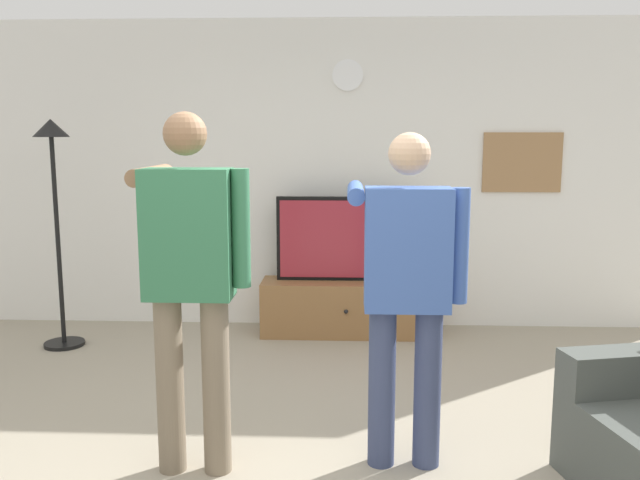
# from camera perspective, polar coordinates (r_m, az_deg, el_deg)

# --- Properties ---
(back_wall) EXTENTS (6.40, 0.10, 2.70)m
(back_wall) POSITION_cam_1_polar(r_m,az_deg,el_deg) (5.93, 0.05, 5.56)
(back_wall) COLOR silver
(back_wall) RESTS_ON ground_plane
(tv_stand) EXTENTS (1.45, 0.44, 0.47)m
(tv_stand) POSITION_cam_1_polar(r_m,az_deg,el_deg) (5.76, 2.26, -5.83)
(tv_stand) COLOR olive
(tv_stand) RESTS_ON ground_plane
(television) EXTENTS (1.20, 0.07, 0.72)m
(television) POSITION_cam_1_polar(r_m,az_deg,el_deg) (5.68, 2.30, 0.11)
(television) COLOR black
(television) RESTS_ON tv_stand
(wall_clock) EXTENTS (0.26, 0.03, 0.26)m
(wall_clock) POSITION_cam_1_polar(r_m,az_deg,el_deg) (5.87, 2.40, 13.99)
(wall_clock) COLOR white
(framed_picture) EXTENTS (0.68, 0.04, 0.52)m
(framed_picture) POSITION_cam_1_polar(r_m,az_deg,el_deg) (6.05, 16.99, 6.41)
(framed_picture) COLOR #997047
(floor_lamp) EXTENTS (0.32, 0.32, 1.83)m
(floor_lamp) POSITION_cam_1_polar(r_m,az_deg,el_deg) (5.65, -21.89, 4.35)
(floor_lamp) COLOR black
(floor_lamp) RESTS_ON ground_plane
(person_standing_nearer_lamp) EXTENTS (0.61, 0.78, 1.83)m
(person_standing_nearer_lamp) POSITION_cam_1_polar(r_m,az_deg,el_deg) (3.34, -11.13, -2.70)
(person_standing_nearer_lamp) COLOR #7A6B56
(person_standing_nearer_lamp) RESTS_ON ground_plane
(person_standing_nearer_couch) EXTENTS (0.61, 0.78, 1.73)m
(person_standing_nearer_couch) POSITION_cam_1_polar(r_m,az_deg,el_deg) (3.38, 7.46, -3.53)
(person_standing_nearer_couch) COLOR #384266
(person_standing_nearer_couch) RESTS_ON ground_plane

